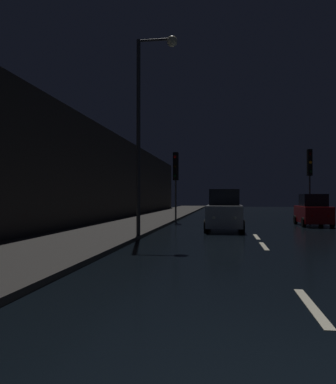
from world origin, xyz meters
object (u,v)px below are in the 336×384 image
Objects in this scene: car_approaching_headlights at (224,212)px; car_parked_right_far at (313,211)px; traffic_light_far_left at (176,172)px; traffic_light_far_right at (310,169)px; streetlamp_overhead at (148,108)px.

car_parked_right_far is at bearing 126.91° from car_approaching_headlights.
traffic_light_far_left is 9.73m from traffic_light_far_right.
traffic_light_far_right is (9.32, 2.77, 0.31)m from traffic_light_far_left.
car_parked_right_far is at bearing -16.48° from traffic_light_far_right.
streetlamp_overhead is 12.76m from car_parked_right_far.
streetlamp_overhead reaches higher than traffic_light_far_right.
traffic_light_far_left is at bearing 91.21° from streetlamp_overhead.
car_approaching_headlights reaches higher than car_parked_right_far.
car_parked_right_far is (8.30, 8.59, -4.51)m from streetlamp_overhead.
car_approaching_headlights is (3.06, 4.65, -4.41)m from streetlamp_overhead.
traffic_light_far_left is 9.09m from car_parked_right_far.
traffic_light_far_left is 1.27× the size of car_parked_right_far.
traffic_light_far_right is at bearing -9.82° from car_parked_right_far.
traffic_light_far_right is 16.13m from streetlamp_overhead.
traffic_light_far_left is 0.57× the size of streetlamp_overhead.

